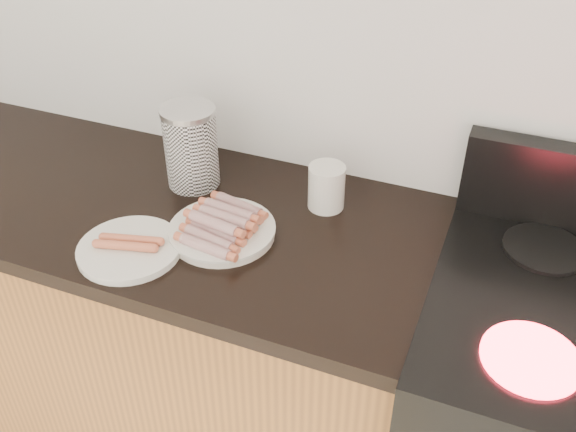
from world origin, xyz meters
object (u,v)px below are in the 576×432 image
at_px(mug, 326,187).
at_px(main_plate, 222,232).
at_px(side_plate, 130,249).
at_px(canister, 191,147).

bearing_deg(mug, main_plate, -132.51).
distance_m(side_plate, canister, 0.32).
relative_size(canister, mug, 1.90).
bearing_deg(side_plate, canister, 90.64).
distance_m(canister, mug, 0.35).
height_order(main_plate, canister, canister).
relative_size(main_plate, side_plate, 1.05).
height_order(side_plate, canister, canister).
relative_size(side_plate, mug, 2.08).
relative_size(main_plate, mug, 2.18).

